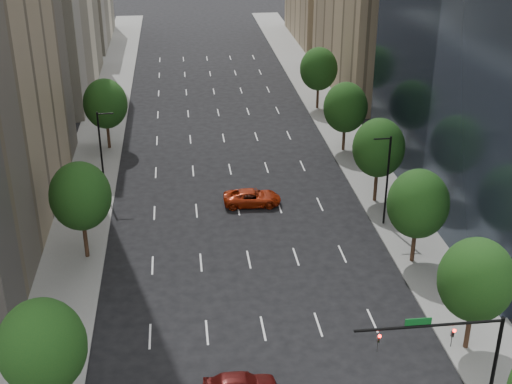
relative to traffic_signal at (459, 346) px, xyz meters
name	(u,v)px	position (x,y,z in m)	size (l,w,h in m)	color
sidewalk_left	(80,216)	(-26.03, 30.00, -5.10)	(6.00, 200.00, 0.15)	slate
sidewalk_right	(389,200)	(4.97, 30.00, -5.10)	(6.00, 200.00, 0.15)	slate
tree_right_1	(476,280)	(3.47, 6.00, 0.58)	(5.20, 5.20, 8.75)	#382316
tree_right_2	(418,204)	(3.47, 18.00, 0.43)	(5.20, 5.20, 8.61)	#382316
tree_right_3	(379,148)	(3.47, 30.00, 0.72)	(5.20, 5.20, 8.89)	#382316
tree_right_4	(346,107)	(3.47, 44.00, 0.29)	(5.20, 5.20, 8.46)	#382316
tree_right_5	(319,69)	(3.47, 60.00, 0.58)	(5.20, 5.20, 8.75)	#382316
tree_left_0	(42,347)	(-24.53, 2.00, 0.58)	(5.20, 5.20, 8.75)	#382316
tree_left_1	(80,196)	(-24.53, 22.00, 0.79)	(5.20, 5.20, 8.97)	#382316
tree_left_2	(105,104)	(-24.53, 48.00, 0.50)	(5.20, 5.20, 8.68)	#382316
streetlight_rn	(387,178)	(2.91, 25.00, -0.33)	(1.70, 0.20, 9.00)	black
streetlight_ln	(102,151)	(-23.96, 35.00, -0.33)	(1.70, 0.20, 9.00)	black
traffic_signal	(459,346)	(0.00, 0.00, 0.00)	(9.12, 0.40, 7.38)	black
car_red_far	(252,198)	(-9.03, 30.71, -4.37)	(2.67, 5.80, 1.61)	#9C250B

